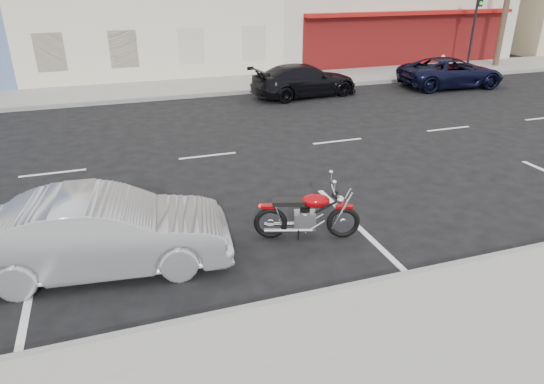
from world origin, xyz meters
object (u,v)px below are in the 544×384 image
at_px(fire_hydrant, 442,62).
at_px(suv_far, 451,73).
at_px(traffic_light, 476,19).
at_px(sedan_silver, 103,233).
at_px(car_far, 305,80).
at_px(motorcycle, 345,216).

relative_size(fire_hydrant, suv_far, 0.16).
bearing_deg(traffic_light, sedan_silver, -143.90).
relative_size(traffic_light, sedan_silver, 0.90).
bearing_deg(sedan_silver, car_far, -30.15).
bearing_deg(fire_hydrant, traffic_light, -6.36).
xyz_separation_m(suv_far, car_far, (-6.82, 0.48, 0.01)).
height_order(fire_hydrant, motorcycle, motorcycle).
bearing_deg(fire_hydrant, motorcycle, -131.99).
xyz_separation_m(traffic_light, suv_far, (-3.38, -2.98, -1.91)).
bearing_deg(car_far, suv_far, -101.22).
xyz_separation_m(traffic_light, fire_hydrant, (-1.50, 0.17, -2.03)).
height_order(suv_far, car_far, car_far).
xyz_separation_m(fire_hydrant, motorcycle, (-12.46, -13.84, -0.07)).
height_order(traffic_light, fire_hydrant, traffic_light).
bearing_deg(sedan_silver, motorcycle, -87.98).
xyz_separation_m(sedan_silver, suv_far, (14.90, 10.36, -0.05)).
distance_m(suv_far, car_far, 6.84).
bearing_deg(sedan_silver, fire_hydrant, -44.63).
height_order(traffic_light, car_far, traffic_light).
bearing_deg(suv_far, motorcycle, 138.93).
height_order(traffic_light, motorcycle, traffic_light).
distance_m(sedan_silver, car_far, 13.52).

